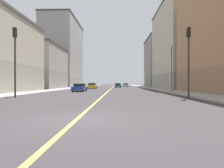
# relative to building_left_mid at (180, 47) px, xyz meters

# --- Properties ---
(ground_plane) EXTENTS (400.00, 400.00, 0.00)m
(ground_plane) POSITION_rel_building_left_mid_xyz_m (-16.49, -41.92, -9.99)
(ground_plane) COLOR #373336
(ground_plane) RESTS_ON ground
(sidewalk_left) EXTENTS (3.36, 168.00, 0.15)m
(sidewalk_left) POSITION_rel_building_left_mid_xyz_m (-6.41, 7.08, -9.91)
(sidewalk_left) COLOR #9E9B93
(sidewalk_left) RESTS_ON ground
(sidewalk_right) EXTENTS (3.36, 168.00, 0.15)m
(sidewalk_right) POSITION_rel_building_left_mid_xyz_m (-26.58, 7.08, -9.91)
(sidewalk_right) COLOR #9E9B93
(sidewalk_right) RESTS_ON ground
(lane_center_stripe) EXTENTS (0.16, 154.00, 0.01)m
(lane_center_stripe) POSITION_rel_building_left_mid_xyz_m (-16.49, 7.08, -9.98)
(lane_center_stripe) COLOR #E5D14C
(lane_center_stripe) RESTS_ON ground
(building_left_mid) EXTENTS (9.75, 23.43, 19.96)m
(building_left_mid) POSITION_rel_building_left_mid_xyz_m (0.00, 0.00, 0.00)
(building_left_mid) COLOR #9D9688
(building_left_mid) RESTS_ON ground
(building_left_far) EXTENTS (9.75, 17.61, 16.68)m
(building_left_far) POSITION_rel_building_left_mid_xyz_m (0.00, 21.74, -1.64)
(building_left_far) COLOR slate
(building_left_far) RESTS_ON ground
(building_right_midblock) EXTENTS (9.75, 15.55, 10.01)m
(building_right_midblock) POSITION_rel_building_left_mid_xyz_m (-32.99, -2.26, -4.97)
(building_right_midblock) COLOR gray
(building_right_midblock) RESTS_ON ground
(building_right_distant) EXTENTS (9.75, 22.80, 22.01)m
(building_right_distant) POSITION_rel_building_left_mid_xyz_m (-32.99, 18.66, 1.03)
(building_right_distant) COLOR gray
(building_right_distant) RESTS_ON ground
(traffic_light_left_near) EXTENTS (0.40, 0.32, 6.43)m
(traffic_light_left_near) POSITION_rel_building_left_mid_xyz_m (-8.50, -30.74, -5.86)
(traffic_light_left_near) COLOR #2D2D2D
(traffic_light_left_near) RESTS_ON ground
(traffic_light_right_near) EXTENTS (0.40, 0.32, 6.52)m
(traffic_light_right_near) POSITION_rel_building_left_mid_xyz_m (-24.52, -30.74, -5.81)
(traffic_light_right_near) COLOR #2D2D2D
(traffic_light_right_near) RESTS_ON ground
(street_lamp_left_near) EXTENTS (0.36, 0.36, 6.66)m
(street_lamp_left_near) POSITION_rel_building_left_mid_xyz_m (-7.49, -21.01, -5.77)
(street_lamp_left_near) COLOR #4C4C51
(street_lamp_left_near) RESTS_ON ground
(car_yellow) EXTENTS (2.03, 4.50, 1.35)m
(car_yellow) POSITION_rel_building_left_mid_xyz_m (-21.03, -0.38, -9.33)
(car_yellow) COLOR gold
(car_yellow) RESTS_ON ground
(car_blue) EXTENTS (1.85, 4.57, 1.27)m
(car_blue) POSITION_rel_building_left_mid_xyz_m (-21.09, -16.59, -9.37)
(car_blue) COLOR #23389E
(car_blue) RESTS_ON ground
(car_silver) EXTENTS (1.86, 4.10, 1.24)m
(car_silver) POSITION_rel_building_left_mid_xyz_m (-12.04, 24.14, -9.37)
(car_silver) COLOR silver
(car_silver) RESTS_ON ground
(car_teal) EXTENTS (1.88, 4.41, 1.29)m
(car_teal) POSITION_rel_building_left_mid_xyz_m (-14.82, 11.30, -9.35)
(car_teal) COLOR #196670
(car_teal) RESTS_ON ground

